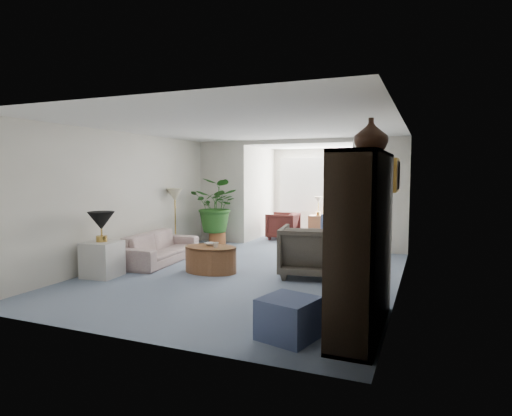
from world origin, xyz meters
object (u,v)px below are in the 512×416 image
at_px(wingback_chair, 309,251).
at_px(side_table_dark, 354,259).
at_px(sofa, 160,248).
at_px(table_lamp, 101,221).
at_px(plant_pot, 217,239).
at_px(coffee_table, 211,259).
at_px(entertainment_cabinet, 362,242).
at_px(cabinet_urn, 371,136).
at_px(sunroom_chair_maroon, 283,226).
at_px(sunroom_chair_blue, 340,228).
at_px(ottoman, 289,318).
at_px(framed_picture, 397,175).
at_px(coffee_bowl, 211,244).
at_px(sunroom_table, 318,226).
at_px(end_table, 102,259).
at_px(floor_lamp, 175,195).
at_px(coffee_cup, 216,245).

height_order(wingback_chair, side_table_dark, wingback_chair).
relative_size(sofa, table_lamp, 4.41).
bearing_deg(table_lamp, plant_pot, 83.98).
distance_m(coffee_table, entertainment_cabinet, 3.45).
bearing_deg(coffee_table, cabinet_urn, -24.47).
height_order(plant_pot, sunroom_chair_maroon, sunroom_chair_maroon).
bearing_deg(table_lamp, side_table_dark, 22.78).
bearing_deg(sofa, sunroom_chair_blue, -42.83).
bearing_deg(sunroom_chair_maroon, side_table_dark, 33.87).
bearing_deg(sunroom_chair_blue, table_lamp, 147.12).
xyz_separation_m(coffee_table, ottoman, (2.19, -2.34, -0.01)).
bearing_deg(coffee_table, ottoman, -46.99).
relative_size(framed_picture, side_table_dark, 0.88).
bearing_deg(coffee_bowl, wingback_chair, 8.21).
distance_m(framed_picture, ottoman, 2.82).
distance_m(coffee_bowl, sunroom_table, 4.70).
distance_m(entertainment_cabinet, plant_pot, 5.90).
xyz_separation_m(table_lamp, entertainment_cabinet, (4.37, -0.82, 0.04)).
relative_size(plant_pot, sunroom_chair_maroon, 0.52).
xyz_separation_m(framed_picture, sunroom_chair_maroon, (-3.09, 4.10, -1.35)).
bearing_deg(plant_pot, end_table, -96.02).
height_order(framed_picture, sunroom_table, framed_picture).
distance_m(cabinet_urn, plant_pot, 5.85).
relative_size(table_lamp, wingback_chair, 0.47).
bearing_deg(cabinet_urn, wingback_chair, 125.78).
relative_size(entertainment_cabinet, sunroom_chair_maroon, 2.55).
relative_size(table_lamp, floor_lamp, 1.22).
distance_m(end_table, coffee_table, 1.81).
bearing_deg(floor_lamp, coffee_cup, -41.17).
xyz_separation_m(entertainment_cabinet, plant_pot, (-4.00, 4.26, -0.82)).
bearing_deg(sunroom_table, coffee_table, -98.86).
xyz_separation_m(table_lamp, wingback_chair, (3.18, 1.33, -0.51)).
height_order(floor_lamp, sunroom_table, floor_lamp).
height_order(sofa, floor_lamp, floor_lamp).
bearing_deg(sunroom_chair_blue, sunroom_chair_maroon, 88.31).
bearing_deg(coffee_bowl, coffee_table, -63.43).
bearing_deg(coffee_bowl, ottoman, -47.54).
height_order(end_table, ottoman, end_table).
xyz_separation_m(side_table_dark, entertainment_cabinet, (0.49, -2.44, 0.70)).
bearing_deg(sunroom_chair_maroon, coffee_table, -1.49).
relative_size(coffee_cup, sunroom_chair_blue, 0.13).
distance_m(sofa, coffee_table, 1.37).
relative_size(coffee_bowl, cabinet_urn, 0.48).
bearing_deg(sunroom_chair_maroon, sunroom_table, 133.31).
bearing_deg(sunroom_chair_blue, ottoman, -175.36).
bearing_deg(coffee_cup, framed_picture, -0.48).
distance_m(coffee_cup, wingback_chair, 1.58).
distance_m(sofa, side_table_dark, 3.69).
distance_m(framed_picture, coffee_table, 3.42).
bearing_deg(wingback_chair, sofa, -9.38).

